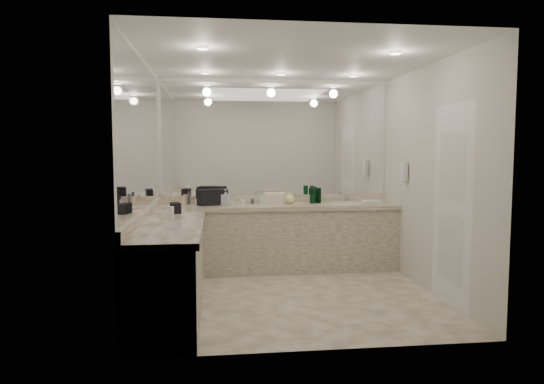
{
  "coord_description": "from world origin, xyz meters",
  "views": [
    {
      "loc": [
        -0.85,
        -5.23,
        1.61
      ],
      "look_at": [
        -0.18,
        0.4,
        1.13
      ],
      "focal_mm": 32.0,
      "sensor_mm": 36.0,
      "label": 1
    }
  ],
  "objects": [
    {
      "name": "vanity_left_base",
      "position": [
        -1.3,
        -0.3,
        0.42
      ],
      "size": [
        0.6,
        2.4,
        0.84
      ],
      "primitive_type": "cube",
      "color": "beige",
      "rests_on": "floor"
    },
    {
      "name": "lotion_left",
      "position": [
        -1.3,
        -0.18,
        0.97
      ],
      "size": [
        0.06,
        0.06,
        0.14
      ],
      "primitive_type": "cylinder",
      "color": "white",
      "rests_on": "vanity_left_top"
    },
    {
      "name": "black_toiletry_bag",
      "position": [
        -0.89,
        1.23,
        1.01
      ],
      "size": [
        0.43,
        0.33,
        0.22
      ],
      "primitive_type": "cube",
      "rotation": [
        0.0,
        0.0,
        0.28
      ],
      "color": "black",
      "rests_on": "vanity_back_top"
    },
    {
      "name": "vanity_back_base",
      "position": [
        0.0,
        1.2,
        0.42
      ],
      "size": [
        3.2,
        0.6,
        0.84
      ],
      "primitive_type": "cube",
      "color": "beige",
      "rests_on": "floor"
    },
    {
      "name": "amenity_bottle_0",
      "position": [
        -0.34,
        1.28,
        0.94
      ],
      "size": [
        0.05,
        0.05,
        0.07
      ],
      "primitive_type": "cylinder",
      "color": "#3F3F4C",
      "rests_on": "vanity_back_top"
    },
    {
      "name": "soap_bottle_c",
      "position": [
        0.17,
        1.26,
        0.99
      ],
      "size": [
        0.14,
        0.14,
        0.18
      ],
      "primitive_type": "imported",
      "rotation": [
        0.0,
        0.0,
        0.03
      ],
      "color": "#FFF7A1",
      "rests_on": "vanity_back_top"
    },
    {
      "name": "hand_towel",
      "position": [
        1.29,
        1.14,
        0.92
      ],
      "size": [
        0.26,
        0.19,
        0.04
      ],
      "primitive_type": "cube",
      "rotation": [
        0.0,
        0.0,
        0.11
      ],
      "color": "white",
      "rests_on": "vanity_back_top"
    },
    {
      "name": "sink",
      "position": [
        0.95,
        1.2,
        0.9
      ],
      "size": [
        0.44,
        0.44,
        0.03
      ],
      "primitive_type": "cylinder",
      "color": "white",
      "rests_on": "vanity_back_top"
    },
    {
      "name": "wall_phone",
      "position": [
        1.56,
        0.7,
        1.35
      ],
      "size": [
        0.06,
        0.1,
        0.24
      ],
      "primitive_type": "cube",
      "color": "white",
      "rests_on": "wall_right"
    },
    {
      "name": "backsplash_left",
      "position": [
        -1.58,
        0.0,
        0.95
      ],
      "size": [
        0.04,
        3.0,
        0.1
      ],
      "primitive_type": "cube",
      "color": "beige",
      "rests_on": "vanity_left_top"
    },
    {
      "name": "floor",
      "position": [
        0.0,
        0.0,
        0.0
      ],
      "size": [
        3.2,
        3.2,
        0.0
      ],
      "primitive_type": "plane",
      "color": "beige",
      "rests_on": "ground"
    },
    {
      "name": "mirror_left",
      "position": [
        -1.59,
        0.0,
        1.77
      ],
      "size": [
        0.01,
        2.92,
        1.55
      ],
      "primitive_type": "cube",
      "color": "white",
      "rests_on": "wall_left"
    },
    {
      "name": "vanity_back_top",
      "position": [
        0.0,
        1.19,
        0.87
      ],
      "size": [
        3.2,
        0.64,
        0.06
      ],
      "primitive_type": "cube",
      "color": "beige",
      "rests_on": "vanity_back_base"
    },
    {
      "name": "vanity_left_top",
      "position": [
        -1.29,
        -0.3,
        0.87
      ],
      "size": [
        0.64,
        2.42,
        0.06
      ],
      "primitive_type": "cube",
      "color": "beige",
      "rests_on": "vanity_left_base"
    },
    {
      "name": "soap_bottle_b",
      "position": [
        -0.71,
        1.17,
        1.01
      ],
      "size": [
        0.13,
        0.13,
        0.22
      ],
      "primitive_type": "imported",
      "rotation": [
        0.0,
        0.0,
        -0.41
      ],
      "color": "#B9B4CD",
      "rests_on": "vanity_back_top"
    },
    {
      "name": "ceiling",
      "position": [
        0.0,
        0.0,
        2.6
      ],
      "size": [
        3.2,
        3.2,
        0.0
      ],
      "primitive_type": "plane",
      "color": "white",
      "rests_on": "floor"
    },
    {
      "name": "amenity_bottle_2",
      "position": [
        0.05,
        1.23,
        0.97
      ],
      "size": [
        0.05,
        0.05,
        0.14
      ],
      "primitive_type": "cylinder",
      "color": "#F2D84C",
      "rests_on": "vanity_back_top"
    },
    {
      "name": "wall_right",
      "position": [
        1.6,
        0.0,
        1.3
      ],
      "size": [
        0.02,
        3.0,
        2.6
      ],
      "primitive_type": "cube",
      "color": "beige",
      "rests_on": "floor"
    },
    {
      "name": "black_bag_spill",
      "position": [
        -1.3,
        0.41,
        0.96
      ],
      "size": [
        0.15,
        0.23,
        0.12
      ],
      "primitive_type": "cube",
      "rotation": [
        0.0,
        0.0,
        0.24
      ],
      "color": "black",
      "rests_on": "vanity_left_top"
    },
    {
      "name": "amenity_bottle_4",
      "position": [
        -1.2,
        1.34,
        0.97
      ],
      "size": [
        0.04,
        0.04,
        0.15
      ],
      "primitive_type": "cylinder",
      "color": "#3F3F4C",
      "rests_on": "vanity_back_top"
    },
    {
      "name": "green_bottle_3",
      "position": [
        0.48,
        1.25,
        1.01
      ],
      "size": [
        0.07,
        0.07,
        0.21
      ],
      "primitive_type": "cylinder",
      "color": "#0A5228",
      "rests_on": "vanity_back_top"
    },
    {
      "name": "green_bottle_1",
      "position": [
        0.57,
        1.28,
        1.01
      ],
      "size": [
        0.06,
        0.06,
        0.21
      ],
      "primitive_type": "cylinder",
      "color": "#0A5228",
      "rests_on": "vanity_back_top"
    },
    {
      "name": "door",
      "position": [
        1.59,
        -0.5,
        1.05
      ],
      "size": [
        0.02,
        0.82,
        2.1
      ],
      "primitive_type": "cube",
      "color": "white",
      "rests_on": "wall_right"
    },
    {
      "name": "green_bottle_2",
      "position": [
        0.54,
        1.32,
        0.99
      ],
      "size": [
        0.07,
        0.07,
        0.19
      ],
      "primitive_type": "cylinder",
      "color": "#0A5228",
      "rests_on": "vanity_back_top"
    },
    {
      "name": "wall_back",
      "position": [
        0.0,
        1.5,
        1.3
      ],
      "size": [
        3.2,
        0.02,
        2.6
      ],
      "primitive_type": "cube",
      "color": "beige",
      "rests_on": "floor"
    },
    {
      "name": "green_bottle_0",
      "position": [
        0.59,
        1.34,
        1.0
      ],
      "size": [
        0.07,
        0.07,
        0.2
      ],
      "primitive_type": "cylinder",
      "color": "#0A5228",
      "rests_on": "vanity_back_top"
    },
    {
      "name": "soap_bottle_a",
      "position": [
        -0.87,
        1.19,
        0.99
      ],
      "size": [
        0.08,
        0.08,
        0.19
      ],
      "primitive_type": "imported",
      "rotation": [
        0.0,
        0.0,
        0.09
      ],
      "color": "silver",
      "rests_on": "vanity_back_top"
    },
    {
      "name": "amenity_bottle_8",
      "position": [
        -0.23,
        1.14,
        0.97
      ],
      "size": [
        0.06,
        0.06,
        0.13
      ],
      "primitive_type": "cylinder",
      "color": "silver",
      "rests_on": "vanity_back_top"
    },
    {
      "name": "mirror_back",
      "position": [
        0.0,
        1.49,
        1.77
      ],
      "size": [
        3.12,
        0.01,
        1.55
      ],
      "primitive_type": "cube",
      "color": "white",
      "rests_on": "wall_back"
    },
    {
      "name": "amenity_bottle_5",
      "position": [
        -0.63,
        1.2,
        0.93
      ],
      "size": [
        0.04,
        0.04,
        0.07
      ],
      "primitive_type": "cylinder",
      "color": "silver",
      "rests_on": "vanity_back_top"
    },
    {
      "name": "faucet",
      "position": [
        0.95,
        1.41,
        0.97
      ],
      "size": [
        0.24,
        0.16,
        0.14
      ],
      "primitive_type": "cube",
      "color": "silver",
      "rests_on": "vanity_back_top"
    },
    {
      "name": "amenity_bottle_3",
      "position": [
        -0.67,
        1.16,
        0.94
      ],
      "size": [
        0.04,
        0.04,
        0.08
      ],
      "primitive_type": "cylinder",
      "color": "#F2D84C",
      "rests_on": "vanity_back_top"
    },
    {
      "name": "amenity_bottle_6",
      "position": [
        -0.48,
        1.28,
        0.93
      ],
      "size": [
        0.06,
        0.06,
        0.07
      ],
      "primitive_type": "cylinder",
      "color": "white",
      "rests_on": "vanity_back_top"
    },
    {
      "name": "cream_cosmetic_case",
      "position": [
        -0.04,
        1.23,
        0.98
      ],
      "size": [
        0.32,
        0.26,
        0.16
      ],
      "primitive_type": "cube",
      "rotation": [
        0.0,
        0.0,
        -0.41
      ],
      "color": "beige",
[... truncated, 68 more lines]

